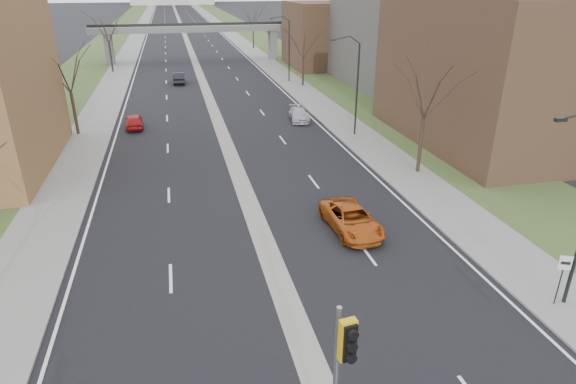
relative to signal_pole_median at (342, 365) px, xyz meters
name	(u,v)px	position (x,y,z in m)	size (l,w,h in m)	color
road_surface	(182,27)	(0.38, 149.00, -3.78)	(20.00, 600.00, 0.01)	black
median_strip	(182,27)	(0.38, 149.00, -3.79)	(1.20, 600.00, 0.02)	gray
sidewalk_right	(221,26)	(12.38, 149.00, -3.73)	(4.00, 600.00, 0.12)	gray
sidewalk_left	(141,28)	(-11.62, 149.00, -3.73)	(4.00, 600.00, 0.12)	gray
grass_verge_right	(240,26)	(18.38, 149.00, -3.74)	(8.00, 600.00, 0.10)	#314921
grass_verge_left	(120,28)	(-17.62, 149.00, -3.74)	(8.00, 600.00, 0.10)	#314921
commercial_block_near	(510,71)	(24.38, 27.00, 2.21)	(16.00, 20.00, 12.00)	brown
commercial_block_mid	(421,27)	(28.38, 51.00, 3.71)	(18.00, 22.00, 15.00)	#53514C
commercial_block_far	(333,35)	(22.38, 69.00, 1.21)	(14.00, 14.00, 10.00)	brown
pedestrian_bridge	(193,33)	(0.38, 79.00, 1.06)	(34.00, 3.00, 6.45)	slate
streetlight_mid	(350,58)	(11.37, 31.00, 3.17)	(2.61, 0.20, 8.70)	black
streetlight_far	(283,30)	(11.37, 57.00, 3.17)	(2.61, 0.20, 8.70)	black
tree_left_b	(66,66)	(-12.62, 37.00, 2.44)	(6.75, 6.75, 8.81)	#382B21
tree_left_c	(106,25)	(-12.62, 71.00, 3.26)	(7.65, 7.65, 9.99)	#382B21
tree_right_a	(428,83)	(13.38, 21.00, 2.85)	(7.20, 7.20, 9.40)	#382B21
tree_right_b	(303,41)	(13.38, 54.00, 2.03)	(6.30, 6.30, 8.22)	#382B21
tree_right_c	(253,13)	(13.38, 94.00, 3.26)	(7.65, 7.65, 9.99)	#382B21
signal_pole_median	(342,365)	(0.00, 0.00, 0.00)	(0.63, 0.90, 5.43)	gray
speed_limit_sign	(563,271)	(11.67, 4.98, -2.00)	(0.49, 0.24, 2.42)	black
car_left_near	(134,121)	(-7.67, 38.10, -3.11)	(1.60, 3.98, 1.36)	#A61313
car_left_far	(179,78)	(-2.84, 59.72, -3.05)	(1.55, 4.46, 1.47)	black
car_right_near	(351,219)	(5.45, 13.62, -3.08)	(2.36, 5.11, 1.42)	#A64711
car_right_mid	(299,114)	(8.46, 37.10, -3.16)	(1.75, 4.31, 1.25)	#ADACB4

